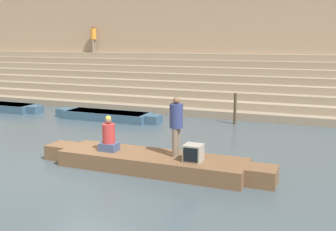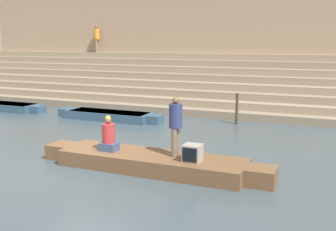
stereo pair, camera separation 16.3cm
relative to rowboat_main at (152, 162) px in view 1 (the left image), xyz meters
The scene contains 11 objects.
ground_plane 2.04m from the rowboat_main, 168.34° to the right, with size 120.00×120.00×0.00m, color #3D4C56.
ghat_steps 11.73m from the rowboat_main, 99.78° to the left, with size 36.00×5.64×2.87m.
back_wall 14.69m from the rowboat_main, 98.01° to the left, with size 34.20×1.28×7.55m.
rowboat_main is the anchor object (origin of this frame).
person_standing 1.33m from the rowboat_main, 12.66° to the left, with size 0.36×0.36×1.63m.
person_rowing 1.44m from the rowboat_main, behind, with size 0.51×0.40×1.03m.
tv_set 1.35m from the rowboat_main, ahead, with size 0.47×0.46×0.45m.
moored_boat_shore 7.65m from the rowboat_main, 130.32° to the left, with size 5.30×1.24×0.38m.
moored_boat_distant 12.83m from the rowboat_main, 152.57° to the left, with size 4.97×1.24×0.38m.
mooring_post 7.15m from the rowboat_main, 83.97° to the left, with size 0.13×0.13×1.37m, color #473828.
person_on_steps 17.10m from the rowboat_main, 127.93° to the left, with size 0.37×0.37×1.76m.
Camera 1 is at (6.41, -9.21, 3.53)m, focal length 42.00 mm.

